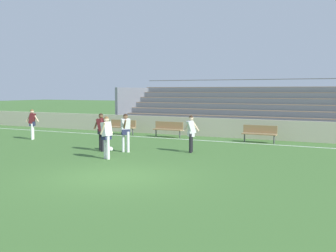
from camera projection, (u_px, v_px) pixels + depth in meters
ground_plane at (114, 177)px, 13.14m from camera, size 160.00×160.00×0.00m
field_line_sideline at (223, 142)px, 22.04m from camera, size 44.00×0.12×0.01m
sideline_wall at (235, 128)px, 23.72m from camera, size 48.00×0.16×1.11m
bleacher_stand at (290, 110)px, 25.04m from camera, size 22.47×4.73×3.50m
bench_centre_sideline at (260, 132)px, 21.66m from camera, size 1.80×0.40×0.90m
bench_far_right at (168, 128)px, 24.12m from camera, size 1.80×0.40×0.90m
bench_near_wall_gap at (123, 126)px, 25.59m from camera, size 1.80×0.40×0.90m
player_dark_trailing_run at (101, 129)px, 18.60m from camera, size 0.60×0.46×1.70m
player_white_deep_cover at (126, 129)px, 18.26m from camera, size 0.48×0.65×1.70m
player_white_challenging at (106, 134)px, 16.45m from camera, size 0.38×0.50×1.71m
player_dark_dropping_back at (32, 121)px, 23.02m from camera, size 0.64×0.48×1.68m
player_white_wide_left at (191, 131)px, 18.19m from camera, size 0.68×0.53×1.63m
soccer_ball at (110, 149)px, 18.50m from camera, size 0.22×0.22×0.22m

